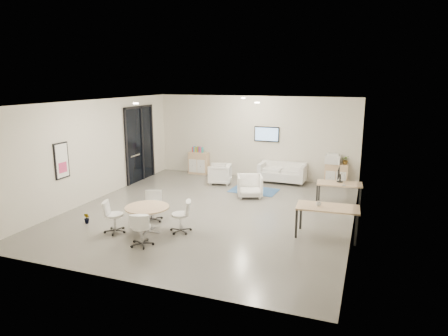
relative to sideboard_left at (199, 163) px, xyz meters
name	(u,v)px	position (x,y,z in m)	size (l,w,h in m)	color
room_shell	(211,158)	(2.30, -4.27, 1.15)	(9.60, 10.60, 4.80)	#605E57
glass_door	(140,142)	(-1.66, -1.76, 1.06)	(0.09, 1.90, 2.85)	black
artwork	(62,161)	(-1.68, -5.87, 1.10)	(0.05, 0.54, 1.04)	black
wall_tv	(267,134)	(2.80, 0.20, 1.30)	(0.98, 0.06, 0.58)	black
ceiling_spots	(215,101)	(2.10, -3.43, 2.73)	(3.14, 4.14, 0.03)	#FFEAC6
sideboard_left	(199,163)	(0.00, 0.00, 0.00)	(0.80, 0.41, 0.90)	tan
sideboard_right	(336,175)	(5.49, 0.01, -0.04)	(0.81, 0.40, 0.81)	tan
books	(198,150)	(-0.04, 0.00, 0.56)	(0.46, 0.14, 0.22)	red
printer	(333,159)	(5.34, 0.01, 0.54)	(0.55, 0.47, 0.37)	white
loveseat	(282,173)	(3.55, -0.20, -0.10)	(1.75, 0.92, 0.65)	silver
blue_rug	(254,190)	(2.86, -1.70, -0.44)	(1.62, 1.08, 0.01)	navy
armchair_left	(220,173)	(1.39, -1.21, -0.04)	(0.79, 0.74, 0.81)	silver
armchair_right	(250,185)	(2.94, -2.48, -0.04)	(0.79, 0.74, 0.82)	silver
desk_rear	(339,185)	(5.78, -2.36, 0.19)	(1.40, 0.78, 0.70)	tan
desk_front	(328,210)	(5.71, -5.12, 0.26)	(1.54, 0.84, 0.78)	tan
monitor	(339,174)	(5.74, -2.21, 0.49)	(0.20, 0.50, 0.44)	black
round_table	(147,210)	(1.39, -6.38, 0.15)	(1.11, 1.11, 0.68)	tan
meeting_chairs	(147,217)	(1.39, -6.38, -0.04)	(2.31, 2.31, 0.82)	white
plant_cabinet	(346,161)	(5.79, 0.04, 0.49)	(0.29, 0.32, 0.25)	#3F7F3F
plant_floor	(87,221)	(-0.47, -6.43, -0.38)	(0.17, 0.30, 0.13)	#3F7F3F
cup	(319,204)	(5.49, -5.16, 0.40)	(0.12, 0.10, 0.12)	white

